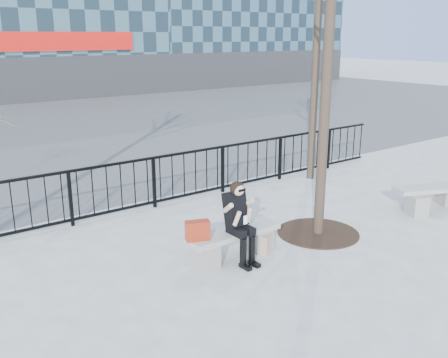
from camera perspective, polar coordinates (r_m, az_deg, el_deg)
ground at (r=8.32m, az=1.09°, el=-9.00°), size 120.00×120.00×0.00m
street_surface at (r=21.74m, az=-23.99°, el=5.41°), size 60.00×23.00×0.01m
railing at (r=10.50m, az=-8.95°, el=-0.55°), size 14.00×0.06×1.10m
tree_grate at (r=9.44m, az=10.68°, el=-6.06°), size 1.50×1.50×0.02m
bench_main at (r=8.20m, az=1.11°, el=-7.09°), size 1.65×0.46×0.49m
bench_second at (r=11.32m, az=22.77°, el=-1.71°), size 1.69×0.47×0.50m
seated_woman at (r=7.94m, az=1.83°, el=-5.01°), size 0.50×0.64×1.34m
handbag at (r=7.71m, az=-3.04°, el=-5.90°), size 0.41×0.30×0.31m
shopping_bag at (r=8.49m, az=4.98°, el=-7.29°), size 0.37×0.27×0.33m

